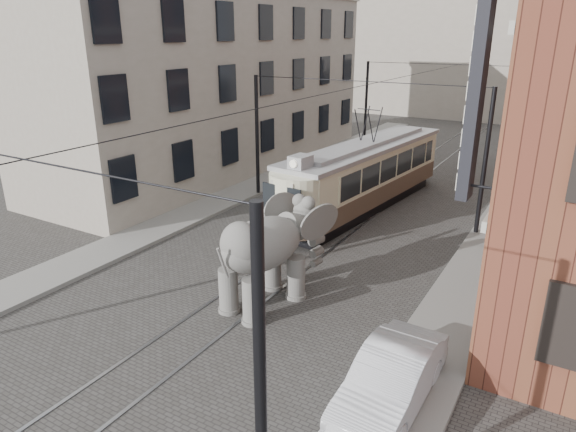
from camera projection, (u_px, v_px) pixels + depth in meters
The scene contains 10 objects.
ground at pixel (294, 261), 18.81m from camera, with size 120.00×120.00×0.00m, color #3E3C39.
tram_rails at pixel (294, 260), 18.81m from camera, with size 1.54×80.00×0.02m, color slate, non-canonical shape.
sidewalk_right at pixel (461, 300), 15.91m from camera, with size 2.00×60.00×0.15m, color slate.
sidewalk_left at pixel (163, 227), 21.90m from camera, with size 2.00×60.00×0.15m, color slate.
stucco_building at pixel (219, 84), 30.48m from camera, with size 7.00×24.00×10.00m, color gray.
distant_block at pixel (504, 42), 48.82m from camera, with size 28.00×10.00×14.00m, color gray.
catenary at pixel (349, 154), 21.94m from camera, with size 11.00×30.20×6.00m, color black, non-canonical shape.
tram at pixel (366, 160), 23.72m from camera, with size 2.44×11.82×4.69m, color beige, non-canonical shape.
elephant at pixel (263, 258), 15.30m from camera, with size 2.78×5.04×3.09m, color #5F5D58, non-canonical shape.
parked_car at pixel (391, 380), 11.30m from camera, with size 1.45×4.13×1.36m, color #B8B7BC.
Camera 1 is at (8.53, -14.87, 7.93)m, focal length 31.93 mm.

